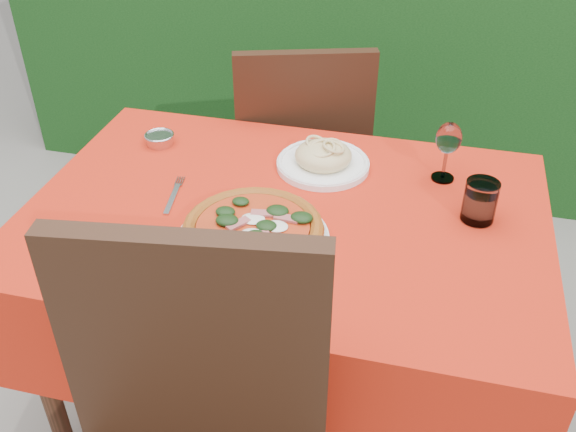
% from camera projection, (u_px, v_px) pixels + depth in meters
% --- Properties ---
extents(ground, '(60.00, 60.00, 0.00)m').
position_uv_depth(ground, '(286.00, 407.00, 1.99)').
color(ground, slate).
rests_on(ground, ground).
extents(dining_table, '(1.26, 0.86, 0.75)m').
position_uv_depth(dining_table, '(285.00, 258.00, 1.65)').
color(dining_table, '#462516').
rests_on(dining_table, ground).
extents(chair_far, '(0.54, 0.54, 0.95)m').
position_uv_depth(chair_far, '(301.00, 155.00, 2.19)').
color(chair_far, black).
rests_on(chair_far, ground).
extents(pizza_plate, '(0.38, 0.38, 0.06)m').
position_uv_depth(pizza_plate, '(253.00, 232.00, 1.44)').
color(pizza_plate, white).
rests_on(pizza_plate, dining_table).
extents(pasta_plate, '(0.25, 0.25, 0.07)m').
position_uv_depth(pasta_plate, '(323.00, 159.00, 1.71)').
color(pasta_plate, white).
rests_on(pasta_plate, dining_table).
extents(water_glass, '(0.08, 0.08, 0.10)m').
position_uv_depth(water_glass, '(480.00, 203.00, 1.50)').
color(water_glass, silver).
rests_on(water_glass, dining_table).
extents(wine_glass, '(0.07, 0.07, 0.16)m').
position_uv_depth(wine_glass, '(448.00, 140.00, 1.61)').
color(wine_glass, silver).
rests_on(wine_glass, dining_table).
extents(fork, '(0.05, 0.19, 0.00)m').
position_uv_depth(fork, '(172.00, 199.00, 1.60)').
color(fork, '#AFAFB6').
rests_on(fork, dining_table).
extents(steel_ramekin, '(0.08, 0.08, 0.03)m').
position_uv_depth(steel_ramekin, '(160.00, 140.00, 1.82)').
color(steel_ramekin, silver).
rests_on(steel_ramekin, dining_table).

